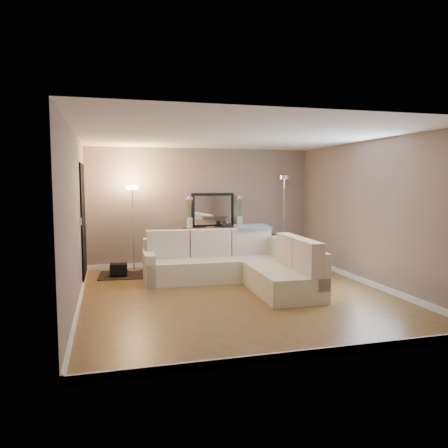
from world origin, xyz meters
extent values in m
cube|color=brown|center=(0.00, 0.00, -0.01)|extent=(5.00, 5.50, 0.01)
cube|color=white|center=(0.00, 0.00, 2.60)|extent=(5.00, 5.50, 0.01)
cube|color=gray|center=(0.00, 2.76, 1.30)|extent=(5.00, 0.02, 2.60)
cube|color=gray|center=(0.00, -2.76, 1.30)|extent=(5.00, 0.02, 2.60)
cube|color=gray|center=(-2.51, 0.00, 1.30)|extent=(0.02, 5.50, 2.60)
cube|color=gray|center=(2.51, 0.00, 1.30)|extent=(0.02, 5.50, 2.60)
cube|color=white|center=(0.00, 2.73, 0.05)|extent=(5.00, 0.03, 0.10)
cube|color=white|center=(0.00, -2.73, 0.05)|extent=(5.00, 0.03, 0.10)
cube|color=white|center=(-2.48, 0.00, 0.05)|extent=(0.03, 5.50, 0.10)
cube|color=white|center=(2.48, 0.00, 0.05)|extent=(0.03, 5.50, 0.10)
cube|color=black|center=(-2.48, 1.70, 1.10)|extent=(0.02, 1.20, 2.20)
cube|color=white|center=(-2.48, 0.85, 1.20)|extent=(0.02, 0.08, 0.12)
cube|color=beige|center=(-0.07, 1.16, 0.21)|extent=(2.70, 1.00, 0.41)
cube|color=beige|center=(-0.06, 1.52, 0.49)|extent=(2.68, 0.28, 0.58)
cube|color=beige|center=(-1.33, 1.20, 0.29)|extent=(0.21, 0.93, 0.58)
cube|color=beige|center=(0.76, -0.15, 0.21)|extent=(0.97, 1.67, 0.41)
cube|color=beige|center=(1.13, 0.30, 0.49)|extent=(0.28, 2.57, 0.58)
cube|color=beige|center=(-0.94, 1.43, 0.68)|extent=(0.81, 0.25, 0.53)
cube|color=beige|center=(-0.12, 1.41, 0.68)|extent=(0.81, 0.25, 0.53)
cube|color=beige|center=(0.70, 1.39, 0.68)|extent=(0.81, 0.25, 0.53)
cube|color=beige|center=(1.02, 0.15, 0.68)|extent=(0.25, 0.75, 0.53)
cube|color=beige|center=(1.00, -0.62, 0.68)|extent=(0.25, 0.75, 0.53)
cube|color=slate|center=(0.76, 1.41, 0.96)|extent=(0.69, 0.41, 0.09)
cube|color=black|center=(0.25, 2.50, 0.83)|extent=(1.42, 0.49, 0.04)
cube|color=black|center=(-0.37, 2.30, 0.41)|extent=(0.05, 0.05, 0.81)
cube|color=black|center=(-0.40, 2.60, 0.41)|extent=(0.05, 0.05, 0.81)
cube|color=black|center=(0.91, 2.40, 0.41)|extent=(0.05, 0.05, 0.81)
cube|color=black|center=(0.88, 2.70, 0.41)|extent=(0.05, 0.05, 0.81)
cube|color=black|center=(0.25, 2.50, 0.19)|extent=(1.33, 0.45, 0.03)
cube|color=#BF3333|center=(-0.32, 2.45, 0.31)|extent=(0.05, 0.17, 0.20)
cube|color=#3359A5|center=(-0.27, 2.46, 0.32)|extent=(0.05, 0.17, 0.22)
cube|color=gold|center=(-0.22, 2.46, 0.33)|extent=(0.06, 0.17, 0.25)
cube|color=#3F7F4C|center=(-0.17, 2.47, 0.31)|extent=(0.06, 0.17, 0.20)
cube|color=#994C99|center=(-0.12, 2.47, 0.32)|extent=(0.05, 0.17, 0.22)
cube|color=orange|center=(-0.07, 2.47, 0.33)|extent=(0.05, 0.17, 0.25)
cube|color=#262626|center=(-0.02, 2.48, 0.31)|extent=(0.06, 0.17, 0.20)
cube|color=#4C99B2|center=(0.03, 2.48, 0.32)|extent=(0.06, 0.17, 0.22)
cube|color=#B2A58C|center=(0.08, 2.49, 0.33)|extent=(0.05, 0.17, 0.25)
cube|color=brown|center=(0.13, 2.49, 0.31)|extent=(0.05, 0.17, 0.20)
cube|color=navy|center=(0.18, 2.49, 0.32)|extent=(0.06, 0.17, 0.22)
cube|color=gold|center=(0.24, 2.50, 0.33)|extent=(0.06, 0.17, 0.25)
cube|color=black|center=(0.24, 2.68, 1.23)|extent=(0.98, 0.12, 0.77)
cube|color=white|center=(0.25, 2.66, 1.23)|extent=(0.85, 0.08, 0.64)
cube|color=#DC4B26|center=(0.13, 2.46, 0.85)|extent=(0.20, 0.14, 0.04)
cube|color=black|center=(0.45, 2.47, 0.90)|extent=(0.11, 0.03, 0.14)
cube|color=black|center=(0.58, 2.48, 0.89)|extent=(0.09, 0.03, 0.12)
cylinder|color=silver|center=(-0.33, 2.46, 0.96)|extent=(0.14, 0.14, 0.26)
cylinder|color=#38722D|center=(-0.35, 2.45, 1.26)|extent=(0.11, 0.02, 0.44)
sphere|color=#E5598C|center=(-0.37, 2.45, 1.49)|extent=(0.08, 0.08, 0.07)
cylinder|color=#38722D|center=(-0.34, 2.46, 1.27)|extent=(0.06, 0.01, 0.47)
sphere|color=white|center=(-0.35, 2.45, 1.51)|extent=(0.08, 0.08, 0.07)
cylinder|color=#38722D|center=(-0.33, 2.46, 1.28)|extent=(0.01, 0.01, 0.49)
sphere|color=#598CE5|center=(-0.33, 2.46, 1.53)|extent=(0.08, 0.08, 0.07)
cylinder|color=#38722D|center=(-0.32, 2.46, 1.26)|extent=(0.06, 0.01, 0.45)
sphere|color=#E58C4C|center=(-0.31, 2.46, 1.49)|extent=(0.08, 0.08, 0.07)
cylinder|color=#38722D|center=(-0.31, 2.46, 1.27)|extent=(0.11, 0.02, 0.46)
sphere|color=#D866B2|center=(-0.29, 2.46, 1.51)|extent=(0.08, 0.08, 0.07)
cylinder|color=silver|center=(0.84, 2.55, 0.96)|extent=(0.14, 0.14, 0.26)
cylinder|color=#38722D|center=(0.83, 2.55, 1.26)|extent=(0.11, 0.02, 0.44)
sphere|color=#E5598C|center=(0.80, 2.55, 1.49)|extent=(0.08, 0.08, 0.07)
cylinder|color=#38722D|center=(0.84, 2.55, 1.27)|extent=(0.06, 0.01, 0.47)
sphere|color=white|center=(0.82, 2.55, 1.51)|extent=(0.08, 0.08, 0.07)
cylinder|color=#38722D|center=(0.84, 2.55, 1.28)|extent=(0.01, 0.01, 0.49)
sphere|color=#598CE5|center=(0.84, 2.55, 1.53)|extent=(0.08, 0.08, 0.07)
cylinder|color=#38722D|center=(0.85, 2.55, 1.26)|extent=(0.06, 0.01, 0.45)
sphere|color=#E58C4C|center=(0.87, 2.55, 1.49)|extent=(0.08, 0.08, 0.07)
cylinder|color=#38722D|center=(0.86, 2.55, 1.27)|extent=(0.11, 0.02, 0.46)
sphere|color=#D866B2|center=(0.89, 2.55, 1.51)|extent=(0.08, 0.08, 0.07)
cylinder|color=silver|center=(-1.54, 2.32, 0.01)|extent=(0.25, 0.25, 0.03)
cylinder|color=silver|center=(-1.54, 2.32, 0.86)|extent=(0.03, 0.03, 1.70)
cylinder|color=#FFBF72|center=(-1.54, 2.32, 1.74)|extent=(0.27, 0.27, 0.08)
cylinder|color=silver|center=(1.91, 2.56, 0.02)|extent=(0.29, 0.29, 0.03)
cylinder|color=silver|center=(1.91, 2.56, 0.97)|extent=(0.03, 0.03, 1.91)
cylinder|color=silver|center=(1.91, 2.56, 1.96)|extent=(0.32, 0.32, 0.09)
cube|color=black|center=(-1.66, 1.99, 0.01)|extent=(1.22, 0.95, 0.02)
cube|color=black|center=(-1.86, 1.90, 0.15)|extent=(0.35, 0.26, 0.21)
camera|label=1|loc=(-2.04, -6.82, 1.87)|focal=35.00mm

